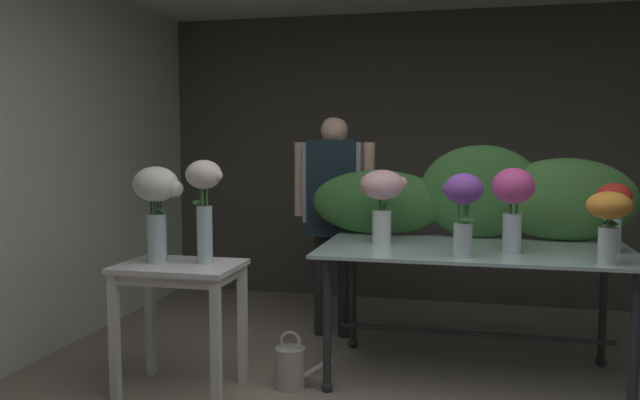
# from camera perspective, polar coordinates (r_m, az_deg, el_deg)

# --- Properties ---
(ground_plane) EXTENTS (7.44, 7.44, 0.00)m
(ground_plane) POSITION_cam_1_polar(r_m,az_deg,el_deg) (4.49, 9.20, -13.83)
(ground_plane) COLOR gray
(wall_back) EXTENTS (5.15, 0.12, 2.61)m
(wall_back) POSITION_cam_1_polar(r_m,az_deg,el_deg) (5.93, 10.54, 3.67)
(wall_back) COLOR #4C4742
(wall_back) RESTS_ON ground
(wall_left) EXTENTS (0.12, 3.50, 2.61)m
(wall_left) POSITION_cam_1_polar(r_m,az_deg,el_deg) (5.11, -20.81, 3.17)
(wall_left) COLOR silver
(wall_left) RESTS_ON ground
(display_table_glass) EXTENTS (1.85, 1.03, 0.83)m
(display_table_glass) POSITION_cam_1_polar(r_m,az_deg,el_deg) (4.04, 13.51, -5.70)
(display_table_glass) COLOR silver
(display_table_glass) RESTS_ON ground
(side_table_white) EXTENTS (0.69, 0.50, 0.76)m
(side_table_white) POSITION_cam_1_polar(r_m,az_deg,el_deg) (3.83, -12.35, -7.28)
(side_table_white) COLOR white
(side_table_white) RESTS_ON ground
(florist) EXTENTS (0.61, 0.24, 1.65)m
(florist) POSITION_cam_1_polar(r_m,az_deg,el_deg) (4.75, 1.25, -0.03)
(florist) COLOR #232328
(florist) RESTS_ON ground
(foliage_backdrop) EXTENTS (2.12, 0.29, 0.62)m
(foliage_backdrop) POSITION_cam_1_polar(r_m,az_deg,el_deg) (4.38, 14.68, 0.20)
(foliage_backdrop) COLOR #387033
(foliage_backdrop) RESTS_ON display_table_glass
(vase_violet_roses) EXTENTS (0.22, 0.21, 0.47)m
(vase_violet_roses) POSITION_cam_1_polar(r_m,az_deg,el_deg) (3.62, 12.63, -0.24)
(vase_violet_roses) COLOR silver
(vase_violet_roses) RESTS_ON display_table_glass
(vase_scarlet_freesia) EXTENTS (0.20, 0.20, 0.40)m
(vase_scarlet_freesia) POSITION_cam_1_polar(r_m,az_deg,el_deg) (4.06, 24.60, -0.68)
(vase_scarlet_freesia) COLOR silver
(vase_scarlet_freesia) RESTS_ON display_table_glass
(vase_blush_lilies) EXTENTS (0.30, 0.28, 0.47)m
(vase_blush_lilies) POSITION_cam_1_polar(r_m,az_deg,el_deg) (4.03, 5.53, 0.50)
(vase_blush_lilies) COLOR silver
(vase_blush_lilies) RESTS_ON display_table_glass
(vase_sunset_tulips) EXTENTS (0.23, 0.23, 0.38)m
(vase_sunset_tulips) POSITION_cam_1_polar(r_m,az_deg,el_deg) (3.66, 24.28, -1.37)
(vase_sunset_tulips) COLOR silver
(vase_sunset_tulips) RESTS_ON display_table_glass
(vase_fuchsia_ranunculus) EXTENTS (0.24, 0.24, 0.49)m
(vase_fuchsia_ranunculus) POSITION_cam_1_polar(r_m,az_deg,el_deg) (3.84, 16.79, 0.20)
(vase_fuchsia_ranunculus) COLOR silver
(vase_fuchsia_ranunculus) RESTS_ON display_table_glass
(vase_white_roses_tall) EXTENTS (0.30, 0.26, 0.56)m
(vase_white_roses_tall) POSITION_cam_1_polar(r_m,az_deg,el_deg) (3.82, -14.29, 0.05)
(vase_white_roses_tall) COLOR silver
(vase_white_roses_tall) RESTS_ON side_table_white
(vase_cream_lisianthus_tall) EXTENTS (0.22, 0.21, 0.60)m
(vase_cream_lisianthus_tall) POSITION_cam_1_polar(r_m,az_deg,el_deg) (3.74, -10.25, 0.29)
(vase_cream_lisianthus_tall) COLOR silver
(vase_cream_lisianthus_tall) RESTS_ON side_table_white
(watering_can) EXTENTS (0.35, 0.18, 0.34)m
(watering_can) POSITION_cam_1_polar(r_m,az_deg,el_deg) (3.94, -2.58, -14.57)
(watering_can) COLOR #B7B2A8
(watering_can) RESTS_ON ground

